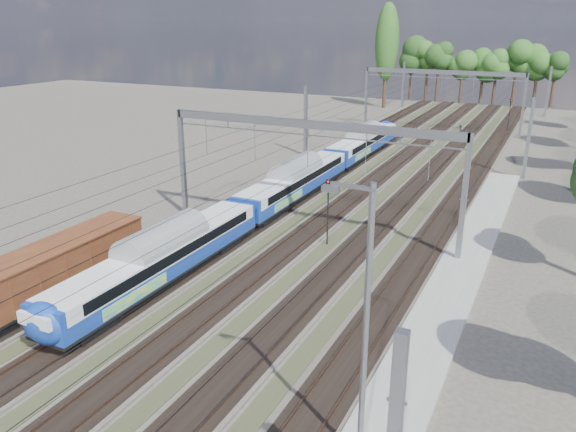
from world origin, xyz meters
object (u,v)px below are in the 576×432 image
at_px(signal_far, 510,110).
at_px(lamp_post, 363,323).
at_px(signal_near, 328,204).
at_px(freight_boxcar, 52,269).
at_px(emu_train, 294,178).
at_px(worker, 460,131).

xyz_separation_m(signal_far, lamp_post, (2.04, -73.22, 2.83)).
bearing_deg(signal_near, lamp_post, -54.47).
xyz_separation_m(freight_boxcar, signal_near, (11.19, 15.31, 1.14)).
distance_m(emu_train, signal_near, 10.62).
height_order(signal_near, lamp_post, lamp_post).
height_order(worker, lamp_post, lamp_post).
relative_size(signal_far, lamp_post, 0.46).
distance_m(emu_train, worker, 38.39).
bearing_deg(lamp_post, emu_train, 122.98).
xyz_separation_m(freight_boxcar, signal_far, (18.46, 68.77, 1.15)).
bearing_deg(worker, emu_train, 173.49).
bearing_deg(signal_near, worker, 98.17).
distance_m(worker, signal_near, 45.73).
xyz_separation_m(freight_boxcar, worker, (12.90, 60.96, -1.13)).
relative_size(freight_boxcar, worker, 7.06).
height_order(freight_boxcar, signal_far, signal_far).
bearing_deg(signal_near, emu_train, 139.48).
height_order(emu_train, worker, emu_train).
bearing_deg(signal_far, freight_boxcar, -104.64).
bearing_deg(lamp_post, signal_far, 94.81).
relative_size(emu_train, lamp_post, 5.23).
bearing_deg(signal_near, signal_far, 92.57).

